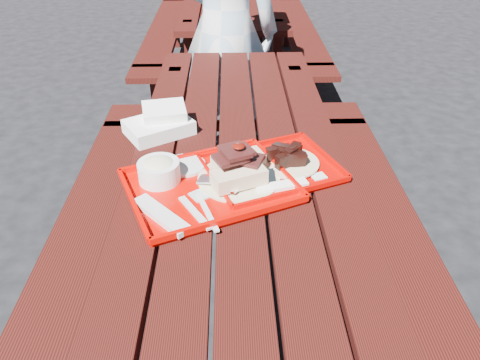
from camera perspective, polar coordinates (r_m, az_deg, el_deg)
The scene contains 7 objects.
ground at distance 2.05m, azimuth -0.10°, elevation -16.99°, with size 60.00×60.00×0.00m, color black.
picnic_table_near at distance 1.65m, azimuth -0.12°, elevation -4.60°, with size 1.41×2.40×0.75m.
picnic_table_far at distance 4.22m, azimuth -0.98°, elevation 19.74°, with size 1.41×2.40×0.75m.
near_tray at distance 1.46m, azimuth -4.07°, elevation 0.44°, with size 0.60×0.54×0.16m.
far_tray at distance 1.53m, azimuth 3.74°, elevation 1.48°, with size 0.50×0.45×0.07m.
white_cloth at distance 1.79m, azimuth -9.68°, elevation 6.91°, with size 0.28×0.26×0.09m.
person at distance 2.76m, azimuth -1.83°, elevation 17.84°, with size 0.60×0.40×1.65m, color #A4C2D8.
Camera 1 is at (-0.03, -1.29, 1.59)m, focal length 35.00 mm.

